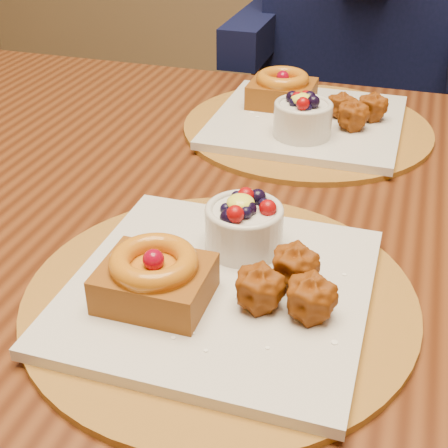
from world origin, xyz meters
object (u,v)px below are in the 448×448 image
at_px(place_setting_near, 219,280).
at_px(place_setting_far, 306,117).
at_px(chair_far, 307,126).
at_px(dining_table, 271,246).

relative_size(place_setting_near, place_setting_far, 1.00).
bearing_deg(chair_far, dining_table, -73.26).
bearing_deg(dining_table, place_setting_far, 90.59).
bearing_deg(place_setting_far, dining_table, -89.41).
xyz_separation_m(place_setting_near, chair_far, (-0.10, 1.08, -0.28)).
bearing_deg(dining_table, place_setting_near, -90.53).
bearing_deg(chair_far, place_setting_near, -74.75).
height_order(place_setting_far, chair_far, chair_far).
height_order(place_setting_near, chair_far, chair_far).
xyz_separation_m(place_setting_far, chair_far, (-0.10, 0.64, -0.28)).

